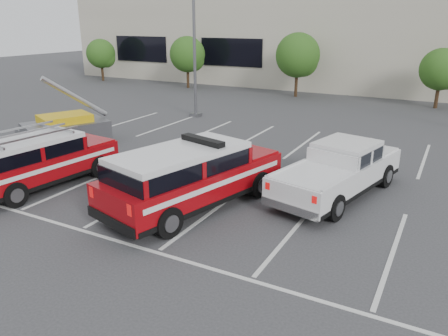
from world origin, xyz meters
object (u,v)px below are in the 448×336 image
(tree_far_left, at_px, (102,55))
(tree_mid_left, at_px, (299,57))
(convention_building, at_px, (391,32))
(ladder_suv, at_px, (39,164))
(fire_chief_suv, at_px, (192,180))
(tree_left, at_px, (189,56))
(light_pole_left, at_px, (194,29))
(utility_rig, at_px, (64,131))
(tree_mid_right, at_px, (442,71))
(white_pickup, at_px, (338,175))

(tree_far_left, bearing_deg, tree_mid_left, 0.00)
(convention_building, distance_m, ladder_suv, 33.69)
(convention_building, relative_size, fire_chief_suv, 9.10)
(tree_left, relative_size, light_pole_left, 0.43)
(tree_far_left, height_order, tree_mid_left, tree_mid_left)
(convention_building, xyz_separation_m, tree_mid_left, (-5.09, -9.82, -1.68))
(tree_far_left, xyz_separation_m, tree_mid_left, (20.00, 0.00, 0.54))
(convention_building, relative_size, light_pole_left, 5.86)
(tree_far_left, xyz_separation_m, utility_rig, (14.78, -18.60, -1.84))
(tree_mid_right, bearing_deg, light_pole_left, -142.50)
(light_pole_left, distance_m, ladder_suv, 13.71)
(ladder_suv, bearing_deg, tree_far_left, 134.78)
(tree_mid_left, height_order, tree_mid_right, tree_mid_left)
(tree_mid_left, distance_m, white_pickup, 20.48)
(tree_mid_right, relative_size, white_pickup, 0.65)
(tree_mid_left, xyz_separation_m, light_pole_left, (-3.09, -10.05, 2.14))
(tree_far_left, bearing_deg, tree_mid_right, 0.00)
(white_pickup, bearing_deg, light_pole_left, 155.26)
(utility_rig, bearing_deg, convention_building, 94.76)
(convention_building, bearing_deg, tree_mid_right, -63.43)
(tree_mid_left, height_order, light_pole_left, light_pole_left)
(white_pickup, height_order, utility_rig, utility_rig)
(tree_mid_left, distance_m, tree_mid_right, 10.01)
(fire_chief_suv, bearing_deg, ladder_suv, -155.27)
(convention_building, distance_m, tree_left, 18.11)
(light_pole_left, height_order, ladder_suv, light_pole_left)
(fire_chief_suv, bearing_deg, tree_mid_left, 115.42)
(fire_chief_suv, distance_m, ladder_suv, 5.88)
(ladder_suv, bearing_deg, tree_left, 116.13)
(tree_mid_right, xyz_separation_m, fire_chief_suv, (-5.86, -21.95, -1.61))
(light_pole_left, relative_size, white_pickup, 1.67)
(convention_building, relative_size, tree_left, 13.58)
(tree_mid_right, xyz_separation_m, ladder_suv, (-11.65, -22.97, -1.66))
(tree_far_left, height_order, tree_mid_right, same)
(tree_mid_left, bearing_deg, utility_rig, -105.66)
(tree_mid_left, bearing_deg, white_pickup, -66.87)
(light_pole_left, bearing_deg, utility_rig, -103.95)
(convention_building, distance_m, fire_chief_suv, 32.01)
(tree_mid_right, bearing_deg, tree_left, 180.00)
(utility_rig, bearing_deg, light_pole_left, 100.75)
(fire_chief_suv, xyz_separation_m, white_pickup, (3.85, 3.24, -0.18))
(tree_mid_right, bearing_deg, ladder_suv, -116.89)
(tree_mid_right, height_order, fire_chief_suv, tree_mid_right)
(convention_building, height_order, tree_mid_left, convention_building)
(tree_mid_left, bearing_deg, convention_building, 62.60)
(tree_far_left, bearing_deg, fire_chief_suv, -42.27)
(fire_chief_suv, xyz_separation_m, ladder_suv, (-5.79, -1.02, -0.05))
(convention_building, xyz_separation_m, tree_left, (-15.09, -9.82, -1.95))
(tree_far_left, distance_m, tree_left, 10.00)
(convention_building, bearing_deg, tree_left, -146.95)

